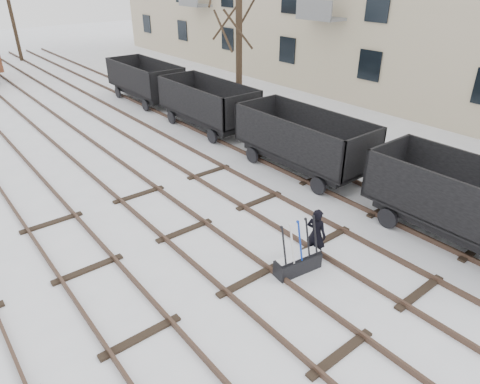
% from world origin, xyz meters
% --- Properties ---
extents(ground, '(120.00, 120.00, 0.00)m').
position_xyz_m(ground, '(0.00, 0.00, 0.00)').
color(ground, white).
rests_on(ground, ground).
extents(tracks, '(13.90, 52.00, 0.16)m').
position_xyz_m(tracks, '(-0.00, 13.67, 0.07)').
color(tracks, black).
rests_on(tracks, ground).
extents(ground_frame, '(1.34, 0.59, 1.49)m').
position_xyz_m(ground_frame, '(1.29, -0.49, 0.28)').
color(ground_frame, black).
rests_on(ground_frame, ground).
extents(worker, '(0.49, 0.64, 1.55)m').
position_xyz_m(worker, '(2.04, -0.39, 0.78)').
color(worker, black).
rests_on(worker, ground).
extents(freight_wagon_a, '(2.24, 5.59, 2.28)m').
position_xyz_m(freight_wagon_a, '(6.00, -2.48, 0.87)').
color(freight_wagon_a, black).
rests_on(freight_wagon_a, ground).
extents(freight_wagon_b, '(2.24, 5.59, 2.28)m').
position_xyz_m(freight_wagon_b, '(6.00, 3.92, 0.87)').
color(freight_wagon_b, black).
rests_on(freight_wagon_b, ground).
extents(freight_wagon_c, '(2.24, 5.59, 2.28)m').
position_xyz_m(freight_wagon_c, '(6.00, 10.32, 0.87)').
color(freight_wagon_c, black).
rests_on(freight_wagon_c, ground).
extents(freight_wagon_d, '(2.24, 5.59, 2.28)m').
position_xyz_m(freight_wagon_d, '(6.00, 16.72, 0.87)').
color(freight_wagon_d, black).
rests_on(freight_wagon_d, ground).
extents(tree_near, '(0.30, 0.30, 7.02)m').
position_xyz_m(tree_near, '(7.24, 9.39, 3.51)').
color(tree_near, black).
rests_on(tree_near, ground).
extents(tree_far_right, '(0.30, 0.30, 8.00)m').
position_xyz_m(tree_far_right, '(3.63, 35.15, 4.00)').
color(tree_far_right, black).
rests_on(tree_far_right, ground).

